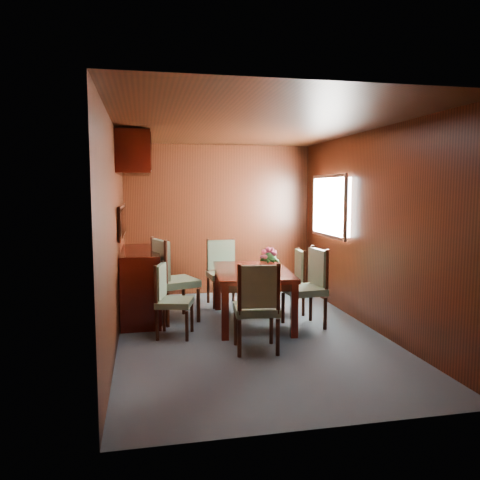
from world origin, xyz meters
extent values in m
plane|color=#3C4953|center=(0.00, 0.00, 0.00)|extent=(4.50, 4.50, 0.00)
cube|color=black|center=(-1.50, 0.00, 1.20)|extent=(0.02, 4.50, 2.40)
cube|color=black|center=(1.50, 0.00, 1.20)|extent=(0.02, 4.50, 2.40)
cube|color=black|center=(0.00, 2.25, 1.20)|extent=(3.00, 0.02, 2.40)
cube|color=black|center=(0.00, -2.25, 1.20)|extent=(3.00, 0.02, 2.40)
cube|color=black|center=(0.00, 0.00, 2.40)|extent=(3.00, 4.50, 0.02)
cube|color=white|center=(1.48, 1.10, 1.45)|extent=(0.14, 1.10, 0.80)
cube|color=#B2B2B7|center=(1.41, 1.10, 1.45)|extent=(0.04, 1.20, 0.90)
cube|color=black|center=(-1.47, 1.00, 1.28)|extent=(0.03, 1.36, 0.41)
cube|color=silver|center=(-1.45, 1.00, 1.28)|extent=(0.01, 1.30, 0.35)
cube|color=#320B06|center=(-1.30, 1.00, 2.13)|extent=(0.40, 1.40, 0.50)
cube|color=#320B06|center=(-1.25, 1.00, 0.45)|extent=(0.48, 1.40, 0.90)
cube|color=#320B06|center=(-0.32, -0.17, 0.31)|extent=(0.09, 0.09, 0.63)
cube|color=#320B06|center=(0.47, -0.24, 0.31)|extent=(0.09, 0.09, 0.63)
cube|color=#320B06|center=(-0.19, 1.16, 0.31)|extent=(0.09, 0.09, 0.63)
cube|color=#320B06|center=(0.59, 1.09, 0.31)|extent=(0.09, 0.09, 0.63)
cube|color=black|center=(0.14, 0.46, 0.58)|extent=(0.92, 1.41, 0.09)
cube|color=#320B06|center=(0.14, 0.46, 0.65)|extent=(1.04, 1.53, 0.05)
cylinder|color=black|center=(-0.98, 0.30, 0.17)|extent=(0.04, 0.04, 0.34)
cylinder|color=black|center=(-1.07, -0.04, 0.17)|extent=(0.04, 0.04, 0.34)
cylinder|color=black|center=(-0.66, 0.21, 0.17)|extent=(0.04, 0.04, 0.34)
cylinder|color=black|center=(-0.75, -0.13, 0.17)|extent=(0.04, 0.04, 0.34)
cube|color=#567055|center=(-0.86, 0.08, 0.40)|extent=(0.48, 0.49, 0.07)
cylinder|color=black|center=(-0.99, 0.30, 0.63)|extent=(0.04, 0.04, 0.46)
cylinder|color=black|center=(-1.08, -0.04, 0.63)|extent=(0.04, 0.04, 0.46)
cube|color=#567055|center=(-1.02, 0.12, 0.64)|extent=(0.15, 0.37, 0.39)
cylinder|color=black|center=(-1.08, 0.88, 0.22)|extent=(0.05, 0.05, 0.43)
cylinder|color=black|center=(-0.93, 0.46, 0.22)|extent=(0.05, 0.05, 0.43)
cylinder|color=black|center=(-0.69, 1.02, 0.22)|extent=(0.05, 0.05, 0.43)
cylinder|color=black|center=(-0.53, 0.60, 0.22)|extent=(0.05, 0.05, 0.43)
cube|color=#567055|center=(-0.81, 0.74, 0.50)|extent=(0.64, 0.65, 0.09)
cylinder|color=black|center=(-1.09, 0.87, 0.79)|extent=(0.05, 0.05, 0.58)
cylinder|color=black|center=(-0.94, 0.45, 0.79)|extent=(0.05, 0.05, 0.58)
cube|color=#567055|center=(-1.00, 0.67, 0.81)|extent=(0.22, 0.46, 0.49)
cylinder|color=black|center=(0.93, -0.02, 0.20)|extent=(0.04, 0.04, 0.39)
cylinder|color=black|center=(0.90, 0.38, 0.20)|extent=(0.04, 0.04, 0.39)
cylinder|color=black|center=(0.55, -0.06, 0.20)|extent=(0.04, 0.04, 0.39)
cylinder|color=black|center=(0.51, 0.34, 0.20)|extent=(0.04, 0.04, 0.39)
cube|color=#567055|center=(0.72, 0.16, 0.45)|extent=(0.49, 0.50, 0.08)
cylinder|color=black|center=(0.94, -0.02, 0.72)|extent=(0.04, 0.04, 0.52)
cylinder|color=black|center=(0.91, 0.38, 0.72)|extent=(0.04, 0.04, 0.52)
cube|color=#567055|center=(0.90, 0.18, 0.74)|extent=(0.10, 0.43, 0.44)
cylinder|color=black|center=(0.88, 0.61, 0.18)|extent=(0.04, 0.04, 0.35)
cylinder|color=black|center=(0.91, 0.98, 0.18)|extent=(0.04, 0.04, 0.35)
cylinder|color=black|center=(0.53, 0.64, 0.18)|extent=(0.04, 0.04, 0.35)
cylinder|color=black|center=(0.56, 1.00, 0.18)|extent=(0.04, 0.04, 0.35)
cube|color=#567055|center=(0.72, 0.81, 0.41)|extent=(0.43, 0.45, 0.07)
cylinder|color=black|center=(0.89, 0.61, 0.65)|extent=(0.04, 0.04, 0.47)
cylinder|color=black|center=(0.92, 0.97, 0.65)|extent=(0.04, 0.04, 0.47)
cube|color=#567055|center=(0.88, 0.79, 0.66)|extent=(0.09, 0.39, 0.40)
cylinder|color=black|center=(-0.27, -0.74, 0.19)|extent=(0.04, 0.04, 0.38)
cylinder|color=black|center=(0.12, -0.77, 0.19)|extent=(0.04, 0.04, 0.38)
cylinder|color=black|center=(-0.24, -0.37, 0.19)|extent=(0.04, 0.04, 0.38)
cylinder|color=black|center=(0.15, -0.40, 0.19)|extent=(0.04, 0.04, 0.38)
cube|color=#567055|center=(-0.06, -0.57, 0.44)|extent=(0.49, 0.47, 0.08)
cylinder|color=black|center=(-0.27, -0.75, 0.70)|extent=(0.04, 0.04, 0.51)
cylinder|color=black|center=(0.12, -0.78, 0.70)|extent=(0.04, 0.04, 0.51)
cube|color=#567055|center=(-0.07, -0.75, 0.72)|extent=(0.42, 0.10, 0.43)
cylinder|color=black|center=(0.12, 1.63, 0.19)|extent=(0.04, 0.04, 0.39)
cylinder|color=black|center=(-0.27, 1.60, 0.19)|extent=(0.04, 0.04, 0.39)
cylinder|color=black|center=(0.16, 1.26, 0.19)|extent=(0.04, 0.04, 0.39)
cylinder|color=black|center=(-0.24, 1.22, 0.19)|extent=(0.04, 0.04, 0.39)
cube|color=#567055|center=(-0.06, 1.43, 0.44)|extent=(0.49, 0.47, 0.08)
cylinder|color=black|center=(0.12, 1.64, 0.70)|extent=(0.04, 0.04, 0.51)
cylinder|color=black|center=(-0.27, 1.61, 0.70)|extent=(0.04, 0.04, 0.51)
cube|color=#567055|center=(-0.07, 1.61, 0.72)|extent=(0.42, 0.10, 0.43)
cylinder|color=#C4563C|center=(0.41, 0.64, 0.72)|extent=(0.24, 0.24, 0.07)
sphere|color=#184416|center=(0.41, 0.64, 0.78)|extent=(0.19, 0.19, 0.19)
camera|label=1|loc=(-1.19, -5.22, 1.69)|focal=35.00mm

